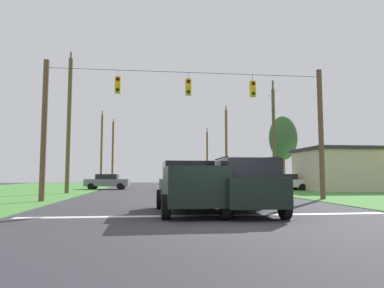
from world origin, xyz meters
name	(u,v)px	position (x,y,z in m)	size (l,w,h in m)	color
ground_plane	(224,225)	(0.00, 0.00, 0.00)	(120.00, 120.00, 0.00)	#333338
shoulder_grass_right	(377,194)	(14.90, 15.00, 0.01)	(16.00, 80.00, 0.03)	#468539
stop_bar_stripe	(210,215)	(0.00, 2.43, 0.00)	(13.12, 0.45, 0.01)	white
lane_dash_0	(190,202)	(0.00, 8.43, 0.00)	(0.15, 2.50, 0.01)	white
lane_dash_1	(179,194)	(0.00, 16.07, 0.00)	(0.15, 2.50, 0.01)	white
lane_dash_2	(174,191)	(0.00, 20.79, 0.00)	(0.15, 2.50, 0.01)	white
lane_dash_3	(168,187)	(0.00, 31.69, 0.00)	(0.15, 2.50, 0.01)	white
lane_dash_4	(166,186)	(0.00, 38.12, 0.00)	(0.15, 2.50, 0.01)	white
overhead_signal_span	(189,125)	(0.05, 9.76, 4.26)	(16.09, 0.31, 7.74)	brown
pickup_truck	(189,187)	(-0.62, 3.43, 0.97)	(2.39, 5.45, 1.95)	black
suv_black	(244,185)	(1.32, 2.73, 1.06)	(2.34, 4.86, 2.05)	black
distant_car_crossing_white	(284,182)	(10.30, 21.80, 0.79)	(4.41, 2.25, 1.52)	silver
distant_car_oncoming	(107,181)	(-6.39, 26.35, 0.79)	(4.40, 2.23, 1.52)	slate
distant_car_far_parked	(232,181)	(6.59, 27.33, 0.79)	(4.36, 2.14, 1.52)	slate
utility_pole_mid_right	(274,138)	(8.26, 18.60, 4.57)	(0.27, 1.94, 9.50)	brown
utility_pole_far_right	(226,146)	(7.89, 35.71, 5.29)	(0.33, 1.91, 10.67)	brown
utility_pole_near_left	(207,157)	(8.04, 52.61, 4.76)	(0.31, 1.99, 9.99)	brown
utility_pole_far_left	(69,123)	(-8.45, 18.19, 5.45)	(0.32, 1.57, 11.17)	brown
utility_pole_distant_right	(101,149)	(-8.28, 35.47, 4.72)	(0.26, 1.66, 9.64)	brown
utility_pole_distant_left	(113,152)	(-8.72, 52.89, 5.53)	(0.33, 1.63, 11.39)	brown
tree_roadside_right	(283,138)	(12.10, 26.35, 5.40)	(3.00, 3.00, 7.80)	brown
roadside_store	(375,169)	(18.66, 20.59, 1.96)	(13.87, 7.30, 4.55)	beige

